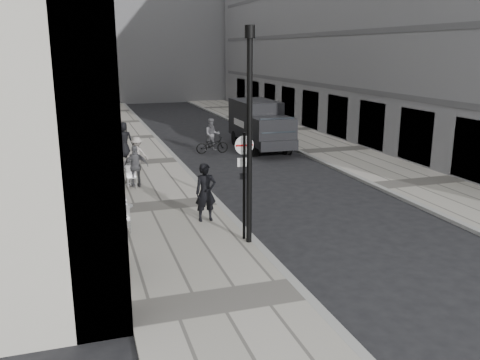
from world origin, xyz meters
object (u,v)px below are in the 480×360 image
at_px(lamppost, 249,127).
at_px(walking_man, 206,192).
at_px(cyclist, 212,140).
at_px(sign_post, 244,172).
at_px(panel_van, 259,123).

bearing_deg(lamppost, walking_man, 108.05).
height_order(lamppost, cyclist, lamppost).
xyz_separation_m(sign_post, lamppost, (0.06, -0.29, 1.35)).
relative_size(lamppost, cyclist, 3.14).
relative_size(panel_van, cyclist, 3.00).
bearing_deg(walking_man, cyclist, 73.49).
bearing_deg(lamppost, sign_post, 101.53).
bearing_deg(walking_man, lamppost, -72.78).
xyz_separation_m(sign_post, panel_van, (5.45, 13.77, -0.64)).
xyz_separation_m(lamppost, cyclist, (2.46, 13.63, -2.77)).
bearing_deg(panel_van, lamppost, -110.15).
height_order(walking_man, cyclist, walking_man).
relative_size(walking_man, cyclist, 0.99).
height_order(walking_man, panel_van, panel_van).
xyz_separation_m(walking_man, panel_van, (6.13, 11.80, 0.46)).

